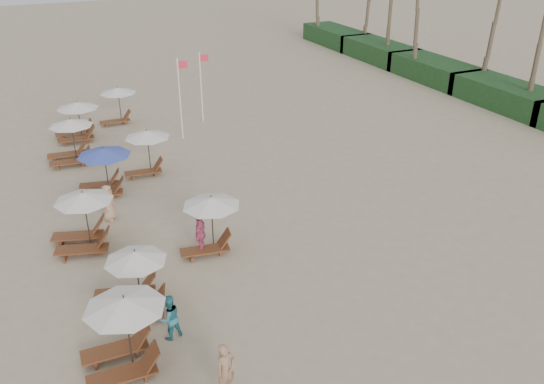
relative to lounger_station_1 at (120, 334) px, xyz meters
name	(u,v)px	position (x,y,z in m)	size (l,w,h in m)	color
ground	(336,322)	(6.55, -0.86, -1.20)	(160.00, 160.00, 0.00)	tan
shrub_hedge	(508,96)	(28.55, 13.64, -0.40)	(3.20, 53.00, 1.60)	#193D1C
lounger_station_1	(120,334)	(0.00, 0.00, 0.00)	(2.60, 2.31, 2.39)	brown
lounger_station_2	(130,285)	(0.80, 2.57, -0.23)	(2.58, 2.45, 2.16)	brown
lounger_station_3	(80,222)	(-0.09, 7.22, -0.07)	(2.64, 2.42, 2.34)	brown
lounger_station_4	(102,169)	(1.51, 11.77, 0.04)	(2.61, 2.46, 2.22)	brown
lounger_station_5	(69,142)	(0.57, 16.22, -0.08)	(2.61, 2.23, 2.34)	brown
lounger_station_6	(75,121)	(1.33, 19.52, -0.09)	(2.68, 2.36, 2.21)	brown
inland_station_0	(209,219)	(4.31, 4.89, 0.22)	(2.64, 2.24, 2.22)	brown
inland_station_1	(146,147)	(3.87, 13.06, 0.24)	(2.58, 2.24, 2.22)	brown
inland_station_2	(117,101)	(4.07, 21.41, 0.24)	(2.56, 2.24, 2.22)	brown
beachgoer_near	(226,371)	(2.31, -2.19, -0.36)	(0.61, 0.40, 1.68)	#A6795A
beachgoer_mid_a	(169,317)	(1.56, 0.69, -0.45)	(0.74, 0.57, 1.52)	teal
beachgoer_far_a	(200,234)	(3.95, 4.89, -0.34)	(1.01, 0.42, 1.73)	#C44E74
beachgoer_far_b	(108,203)	(1.26, 9.08, -0.40)	(0.78, 0.51, 1.60)	tan
flag_pole_near	(180,95)	(6.96, 17.20, 1.38)	(0.59, 0.08, 4.68)	silver
flag_pole_far	(202,84)	(8.99, 19.54, 1.22)	(0.59, 0.08, 4.36)	silver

